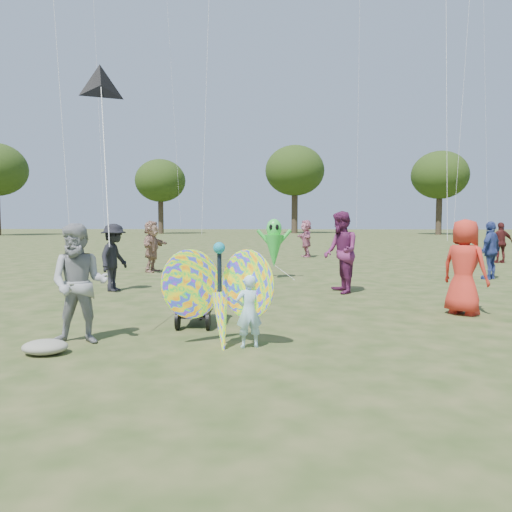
% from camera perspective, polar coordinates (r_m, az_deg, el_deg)
% --- Properties ---
extents(ground, '(160.00, 160.00, 0.00)m').
position_cam_1_polar(ground, '(7.18, 1.03, -9.69)').
color(ground, '#51592B').
rests_on(ground, ground).
extents(child_girl, '(0.41, 0.33, 0.98)m').
position_cam_1_polar(child_girl, '(6.73, -0.82, -6.35)').
color(child_girl, '#ADDFF4').
rests_on(child_girl, ground).
extents(adult_man, '(0.87, 0.71, 1.67)m').
position_cam_1_polar(adult_man, '(7.31, -19.54, -3.02)').
color(adult_man, '#929397').
rests_on(adult_man, ground).
extents(grey_bag, '(0.58, 0.47, 0.18)m').
position_cam_1_polar(grey_bag, '(7.03, -22.97, -9.55)').
color(grey_bag, gray).
rests_on(grey_bag, ground).
extents(crowd_a, '(0.97, 1.00, 1.73)m').
position_cam_1_polar(crowd_a, '(9.76, 22.72, -1.16)').
color(crowd_a, red).
rests_on(crowd_a, ground).
extents(crowd_b, '(0.77, 1.13, 1.62)m').
position_cam_1_polar(crowd_b, '(12.42, -15.91, -0.17)').
color(crowd_b, black).
rests_on(crowd_b, ground).
extents(crowd_c, '(0.99, 0.96, 1.67)m').
position_cam_1_polar(crowd_c, '(15.83, 25.23, 0.59)').
color(crowd_c, '#314288').
rests_on(crowd_c, ground).
extents(crowd_d, '(0.73, 1.62, 1.68)m').
position_cam_1_polar(crowd_d, '(16.67, -11.81, 1.10)').
color(crowd_d, '#9F7562').
rests_on(crowd_d, ground).
extents(crowd_e, '(0.87, 1.04, 1.92)m').
position_cam_1_polar(crowd_e, '(11.78, 9.66, 0.43)').
color(crowd_e, '#6A2353').
rests_on(crowd_e, ground).
extents(crowd_h, '(0.97, 0.45, 1.61)m').
position_cam_1_polar(crowd_h, '(21.87, 26.20, 1.38)').
color(crowd_h, '#4F1A1A').
rests_on(crowd_h, ground).
extents(crowd_j, '(0.79, 1.64, 1.70)m').
position_cam_1_polar(crowd_j, '(22.91, 5.74, 2.01)').
color(crowd_j, '#C16E88').
rests_on(crowd_j, ground).
extents(jogging_stroller, '(0.54, 1.06, 1.09)m').
position_cam_1_polar(jogging_stroller, '(8.21, -6.78, -3.59)').
color(jogging_stroller, black).
rests_on(jogging_stroller, ground).
extents(butterfly_kite, '(1.74, 0.75, 1.62)m').
position_cam_1_polar(butterfly_kite, '(6.76, -4.13, -4.59)').
color(butterfly_kite, '#F92A27').
rests_on(butterfly_kite, ground).
extents(delta_kite_rig, '(1.08, 1.89, 3.02)m').
position_cam_1_polar(delta_kite_rig, '(9.15, -17.29, 17.95)').
color(delta_kite_rig, black).
rests_on(delta_kite_rig, ground).
extents(alien_kite, '(1.12, 0.69, 1.74)m').
position_cam_1_polar(alien_kite, '(14.53, 2.07, 1.24)').
color(alien_kite, '#33D842').
rests_on(alien_kite, ground).
extents(tree_line, '(91.78, 33.60, 10.79)m').
position_cam_1_polar(tree_line, '(52.32, 6.63, 9.83)').
color(tree_line, '#3A2D21').
rests_on(tree_line, ground).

